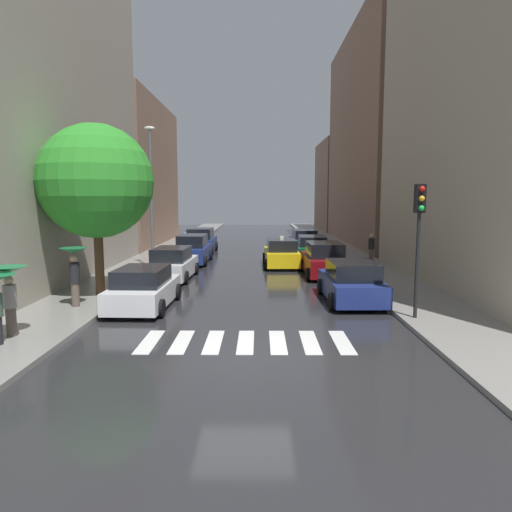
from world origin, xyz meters
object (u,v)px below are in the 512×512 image
object	(u,v)px
parked_car_left_third	(193,250)
parked_car_right_second	(324,260)
parked_car_left_second	(172,264)
street_tree_left	(96,182)
pedestrian_foreground	(9,286)
parked_car_right_third	(312,248)
taxi_midroad	(281,254)
lamp_post_left	(151,188)
pedestrian_far_side	(74,265)
parked_car_left_fourth	(201,241)
parked_car_right_fourth	(304,241)
parked_car_left_nearest	(144,289)
traffic_light_right_corner	(419,221)
parked_car_right_nearest	(351,283)
pedestrian_near_tree	(371,248)

from	to	relation	value
parked_car_left_third	parked_car_right_second	world-z (taller)	parked_car_left_third
parked_car_left_second	street_tree_left	bearing A→B (deg)	156.33
pedestrian_foreground	parked_car_right_third	bearing A→B (deg)	-10.63
taxi_midroad	lamp_post_left	world-z (taller)	lamp_post_left
taxi_midroad	pedestrian_far_side	world-z (taller)	pedestrian_far_side
parked_car_left_second	pedestrian_foreground	xyz separation A→B (m)	(-2.68, -10.19, 0.83)
street_tree_left	pedestrian_far_side	bearing A→B (deg)	-94.45
parked_car_left_second	parked_car_right_second	bearing A→B (deg)	-79.48
parked_car_left_second	parked_car_left_fourth	size ratio (longest dim) A/B	0.97
parked_car_right_third	pedestrian_far_side	xyz separation A→B (m)	(-10.04, -14.16, 0.91)
parked_car_right_fourth	lamp_post_left	size ratio (longest dim) A/B	0.59
pedestrian_far_side	parked_car_right_fourth	bearing A→B (deg)	-115.82
pedestrian_foreground	lamp_post_left	bearing A→B (deg)	15.13
parked_car_left_nearest	lamp_post_left	size ratio (longest dim) A/B	0.56
street_tree_left	lamp_post_left	world-z (taller)	lamp_post_left
taxi_midroad	traffic_light_right_corner	world-z (taller)	traffic_light_right_corner
parked_car_left_second	taxi_midroad	distance (m)	7.15
parked_car_left_fourth	street_tree_left	bearing A→B (deg)	173.12
parked_car_left_second	parked_car_left_fourth	bearing A→B (deg)	2.10
parked_car_left_third	parked_car_right_third	bearing A→B (deg)	-76.39
parked_car_right_second	lamp_post_left	xyz separation A→B (m)	(-9.28, 1.76, 3.73)
parked_car_right_fourth	pedestrian_far_side	world-z (taller)	pedestrian_far_side
parked_car_left_nearest	parked_car_right_third	bearing A→B (deg)	-27.56
parked_car_left_second	parked_car_right_fourth	size ratio (longest dim) A/B	0.98
parked_car_left_third	pedestrian_foreground	bearing A→B (deg)	170.18
pedestrian_foreground	parked_car_left_second	bearing A→B (deg)	5.00
parked_car_left_third	parked_car_left_fourth	bearing A→B (deg)	2.36
pedestrian_far_side	lamp_post_left	distance (m)	9.89
parked_car_left_nearest	parked_car_left_fourth	bearing A→B (deg)	1.78
lamp_post_left	pedestrian_foreground	bearing A→B (deg)	-94.60
parked_car_right_second	pedestrian_foreground	bearing A→B (deg)	137.05
parked_car_left_fourth	lamp_post_left	world-z (taller)	lamp_post_left
parked_car_left_nearest	parked_car_right_third	distance (m)	15.79
taxi_midroad	pedestrian_foreground	distance (m)	16.83
street_tree_left	parked_car_right_nearest	bearing A→B (deg)	-3.69
parked_car_right_nearest	parked_car_right_third	distance (m)	12.66
parked_car_left_second	parked_car_left_nearest	bearing A→B (deg)	-177.19
lamp_post_left	taxi_midroad	bearing A→B (deg)	12.14
parked_car_right_fourth	pedestrian_near_tree	xyz separation A→B (m)	(3.24, -8.12, 0.31)
pedestrian_far_side	street_tree_left	distance (m)	3.70
parked_car_right_nearest	pedestrian_far_side	bearing A→B (deg)	97.46
parked_car_right_second	parked_car_right_nearest	bearing A→B (deg)	-178.39
taxi_midroad	traffic_light_right_corner	size ratio (longest dim) A/B	1.03
parked_car_left_second	parked_car_right_nearest	size ratio (longest dim) A/B	1.00
parked_car_left_third	parked_car_left_nearest	bearing A→B (deg)	179.77
parked_car_right_third	pedestrian_near_tree	distance (m)	4.25
parked_car_left_nearest	pedestrian_foreground	xyz separation A→B (m)	(-2.75, -4.01, 0.86)
parked_car_left_nearest	pedestrian_near_tree	world-z (taller)	pedestrian_near_tree
parked_car_left_fourth	parked_car_right_fourth	world-z (taller)	parked_car_left_fourth
pedestrian_near_tree	pedestrian_far_side	world-z (taller)	pedestrian_far_side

